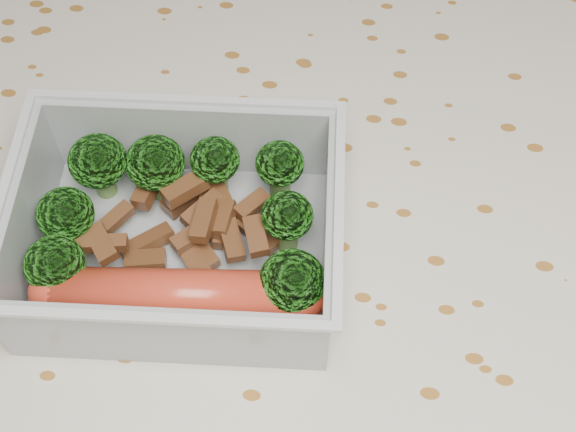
# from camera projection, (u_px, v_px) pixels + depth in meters

# --- Properties ---
(dining_table) EXTENTS (1.40, 0.90, 0.75)m
(dining_table) POSITION_uv_depth(u_px,v_px,m) (289.00, 307.00, 0.52)
(dining_table) COLOR brown
(dining_table) RESTS_ON ground
(tablecloth) EXTENTS (1.46, 0.96, 0.19)m
(tablecloth) POSITION_uv_depth(u_px,v_px,m) (289.00, 270.00, 0.47)
(tablecloth) COLOR silver
(tablecloth) RESTS_ON dining_table
(lunch_container) EXTENTS (0.18, 0.14, 0.06)m
(lunch_container) POSITION_uv_depth(u_px,v_px,m) (179.00, 239.00, 0.42)
(lunch_container) COLOR silver
(lunch_container) RESTS_ON tablecloth
(broccoli_florets) EXTENTS (0.15, 0.10, 0.04)m
(broccoli_florets) POSITION_uv_depth(u_px,v_px,m) (174.00, 207.00, 0.41)
(broccoli_florets) COLOR #608C3F
(broccoli_florets) RESTS_ON lunch_container
(meat_pile) EXTENTS (0.11, 0.07, 0.03)m
(meat_pile) POSITION_uv_depth(u_px,v_px,m) (191.00, 225.00, 0.43)
(meat_pile) COLOR brown
(meat_pile) RESTS_ON lunch_container
(sausage) EXTENTS (0.15, 0.04, 0.03)m
(sausage) POSITION_uv_depth(u_px,v_px,m) (177.00, 295.00, 0.39)
(sausage) COLOR red
(sausage) RESTS_ON lunch_container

